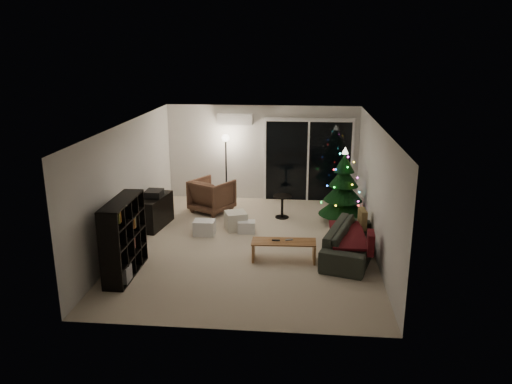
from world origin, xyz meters
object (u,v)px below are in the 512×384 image
(bookshelf, at_px, (115,237))
(media_cabinet, at_px, (155,212))
(coffee_table, at_px, (284,250))
(christmas_tree, at_px, (343,185))
(sofa, at_px, (352,241))
(armchair, at_px, (212,195))

(bookshelf, relative_size, media_cabinet, 1.24)
(bookshelf, bearing_deg, media_cabinet, 97.17)
(coffee_table, bearing_deg, bookshelf, -165.95)
(media_cabinet, height_order, coffee_table, media_cabinet)
(media_cabinet, relative_size, coffee_table, 0.92)
(bookshelf, distance_m, coffee_table, 3.14)
(media_cabinet, xyz_separation_m, christmas_tree, (4.25, 0.67, 0.54))
(sofa, distance_m, coffee_table, 1.36)
(christmas_tree, bearing_deg, armchair, 170.70)
(christmas_tree, bearing_deg, sofa, -88.47)
(coffee_table, bearing_deg, media_cabinet, 149.53)
(sofa, bearing_deg, christmas_tree, 18.41)
(sofa, distance_m, christmas_tree, 2.04)
(bookshelf, xyz_separation_m, armchair, (1.10, 3.65, -0.29))
(sofa, bearing_deg, bookshelf, 122.24)
(bookshelf, xyz_separation_m, coffee_table, (2.97, 0.87, -0.51))
(armchair, relative_size, christmas_tree, 0.51)
(media_cabinet, bearing_deg, armchair, 55.63)
(coffee_table, xyz_separation_m, christmas_tree, (1.27, 2.26, 0.70))
(sofa, xyz_separation_m, coffee_table, (-1.33, -0.31, -0.11))
(bookshelf, xyz_separation_m, sofa, (4.30, 1.18, -0.39))
(sofa, bearing_deg, coffee_table, 119.92)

